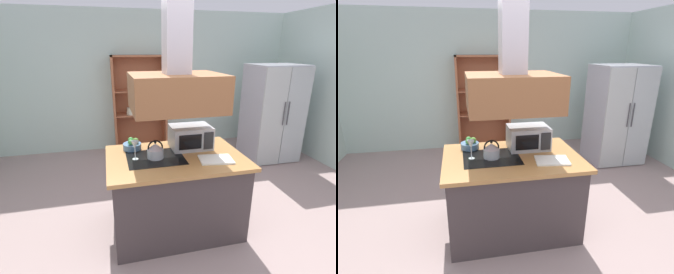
# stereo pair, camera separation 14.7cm
# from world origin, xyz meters

# --- Properties ---
(ground_plane) EXTENTS (7.80, 7.80, 0.00)m
(ground_plane) POSITION_xyz_m (0.00, 0.00, 0.00)
(ground_plane) COLOR #A58A86
(wall_back) EXTENTS (6.00, 0.12, 2.70)m
(wall_back) POSITION_xyz_m (0.00, 3.00, 1.35)
(wall_back) COLOR silver
(wall_back) RESTS_ON ground
(kitchen_island) EXTENTS (1.47, 0.98, 0.90)m
(kitchen_island) POSITION_xyz_m (-0.15, 0.17, 0.45)
(kitchen_island) COLOR #443939
(kitchen_island) RESTS_ON ground
(range_hood) EXTENTS (0.90, 0.70, 1.29)m
(range_hood) POSITION_xyz_m (-0.15, 0.17, 1.71)
(range_hood) COLOR #935A35
(refrigerator) EXTENTS (0.90, 0.77, 1.74)m
(refrigerator) POSITION_xyz_m (2.11, 1.76, 0.87)
(refrigerator) COLOR #B6B4C0
(refrigerator) RESTS_ON ground
(dish_cabinet) EXTENTS (1.04, 0.40, 1.88)m
(dish_cabinet) POSITION_xyz_m (-0.20, 2.78, 0.83)
(dish_cabinet) COLOR #A85F3D
(dish_cabinet) RESTS_ON ground
(kettle) EXTENTS (0.18, 0.18, 0.20)m
(kettle) POSITION_xyz_m (-0.37, 0.17, 0.98)
(kettle) COLOR #B5BDC5
(kettle) RESTS_ON kitchen_island
(cutting_board) EXTENTS (0.37, 0.29, 0.02)m
(cutting_board) POSITION_xyz_m (0.23, -0.03, 0.91)
(cutting_board) COLOR white
(cutting_board) RESTS_ON kitchen_island
(microwave) EXTENTS (0.46, 0.35, 0.26)m
(microwave) POSITION_xyz_m (0.08, 0.38, 1.03)
(microwave) COLOR #B7BABF
(microwave) RESTS_ON kitchen_island
(wine_glass_on_counter) EXTENTS (0.08, 0.08, 0.21)m
(wine_glass_on_counter) POSITION_xyz_m (-0.58, 0.18, 1.05)
(wine_glass_on_counter) COLOR silver
(wine_glass_on_counter) RESTS_ON kitchen_island
(fruit_bowl) EXTENTS (0.21, 0.21, 0.14)m
(fruit_bowl) POSITION_xyz_m (-0.58, 0.48, 0.95)
(fruit_bowl) COLOR #4C7299
(fruit_bowl) RESTS_ON kitchen_island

